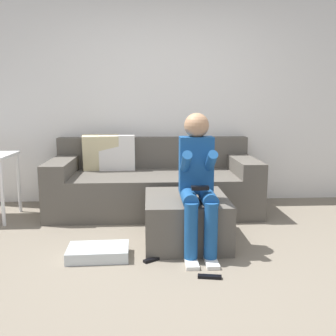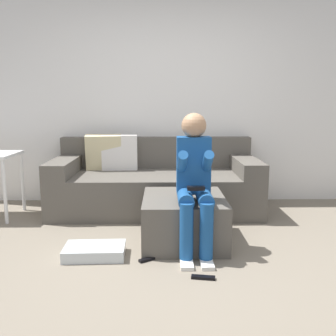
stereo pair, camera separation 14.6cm
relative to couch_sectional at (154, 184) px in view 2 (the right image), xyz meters
name	(u,v)px [view 2 (the right image)]	position (x,y,z in m)	size (l,w,h in m)	color
ground_plane	(173,271)	(0.18, -1.67, -0.31)	(7.11, 7.11, 0.00)	slate
wall_back	(168,94)	(0.18, 0.49, 1.06)	(5.47, 0.10, 2.73)	white
couch_sectional	(154,184)	(0.00, 0.00, 0.00)	(2.35, 1.00, 0.88)	#59544C
ottoman	(184,219)	(0.29, -1.05, -0.10)	(0.73, 0.82, 0.42)	#59544C
person_seated	(194,178)	(0.37, -1.26, 0.33)	(0.29, 0.63, 1.17)	#194C8C
storage_bin	(95,251)	(-0.46, -1.39, -0.26)	(0.49, 0.31, 0.09)	silver
remote_near_ottoman	(203,277)	(0.39, -1.80, -0.30)	(0.17, 0.04, 0.02)	black
remote_by_storage_bin	(149,259)	(-0.01, -1.47, -0.30)	(0.17, 0.04, 0.02)	black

